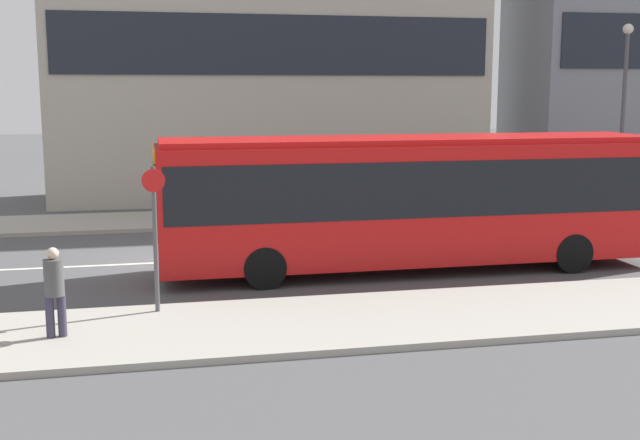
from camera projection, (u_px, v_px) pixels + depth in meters
name	position (u px, v px, depth m)	size (l,w,h in m)	color
ground_plane	(178.00, 262.00, 20.63)	(120.00, 120.00, 0.00)	#4F4F51
sidewalk_near	(193.00, 331.00, 14.59)	(44.00, 3.50, 0.13)	#A39E93
sidewalk_far	(171.00, 220.00, 26.64)	(44.00, 3.50, 0.13)	#A39E93
lane_centerline	(178.00, 262.00, 20.62)	(41.80, 0.16, 0.01)	silver
city_bus	(410.00, 194.00, 19.49)	(12.18, 2.61, 3.26)	red
parked_car_0	(519.00, 205.00, 26.00)	(4.03, 1.79, 1.43)	black
pedestrian_near_stop	(54.00, 287.00, 13.89)	(0.35, 0.34, 1.60)	#383347
bus_stop_sign	(155.00, 228.00, 15.36)	(0.44, 0.12, 2.84)	#4C4C51
street_lamp	(624.00, 97.00, 27.95)	(0.36, 0.36, 6.47)	#4C4C51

